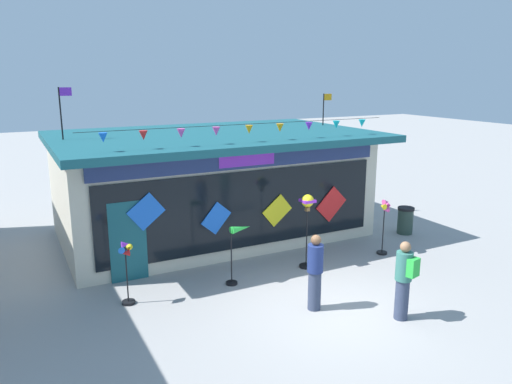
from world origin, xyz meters
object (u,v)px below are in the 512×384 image
at_px(wind_spinner_center_left, 307,212).
at_px(wind_spinner_center_right, 385,218).
at_px(wind_spinner_far_left, 126,265).
at_px(wind_spinner_left, 238,241).
at_px(kite_shop_building, 211,183).
at_px(person_near_camera, 404,279).
at_px(person_mid_plaza, 315,272).
at_px(trash_bin, 405,220).

bearing_deg(wind_spinner_center_left, wind_spinner_center_right, -4.02).
height_order(wind_spinner_far_left, wind_spinner_left, wind_spinner_far_left).
bearing_deg(wind_spinner_center_left, kite_shop_building, 106.24).
relative_size(kite_shop_building, wind_spinner_center_left, 4.73).
bearing_deg(wind_spinner_left, person_near_camera, -55.08).
bearing_deg(wind_spinner_center_left, wind_spinner_left, -177.17).
xyz_separation_m(kite_shop_building, wind_spinner_left, (-0.89, -3.91, -0.57)).
distance_m(wind_spinner_far_left, person_mid_plaza, 4.07).
height_order(wind_spinner_center_left, person_mid_plaza, wind_spinner_center_left).
relative_size(wind_spinner_center_left, trash_bin, 2.30).
xyz_separation_m(wind_spinner_center_right, person_near_camera, (-2.23, -3.11, -0.19)).
height_order(wind_spinner_far_left, wind_spinner_center_left, wind_spinner_center_left).
distance_m(kite_shop_building, person_near_camera, 7.26).
height_order(wind_spinner_far_left, person_near_camera, person_near_camera).
bearing_deg(wind_spinner_left, wind_spinner_far_left, 178.39).
bearing_deg(wind_spinner_center_right, wind_spinner_left, 179.06).
bearing_deg(wind_spinner_left, trash_bin, 9.51).
relative_size(wind_spinner_left, wind_spinner_center_left, 0.74).
relative_size(person_mid_plaza, trash_bin, 1.97).
relative_size(wind_spinner_far_left, person_near_camera, 0.87).
distance_m(kite_shop_building, wind_spinner_left, 4.05).
bearing_deg(person_mid_plaza, person_near_camera, -40.09).
height_order(kite_shop_building, wind_spinner_center_left, kite_shop_building).
relative_size(wind_spinner_far_left, person_mid_plaza, 0.87).
distance_m(wind_spinner_far_left, wind_spinner_left, 2.65).
xyz_separation_m(wind_spinner_far_left, person_mid_plaza, (3.51, -2.06, -0.06)).
bearing_deg(person_near_camera, person_mid_plaza, -56.34).
xyz_separation_m(wind_spinner_left, person_mid_plaza, (0.86, -1.99, -0.21)).
height_order(kite_shop_building, person_mid_plaza, kite_shop_building).
distance_m(wind_spinner_left, trash_bin, 6.46).
relative_size(kite_shop_building, trash_bin, 10.89).
height_order(person_near_camera, trash_bin, person_near_camera).
xyz_separation_m(kite_shop_building, trash_bin, (5.45, -2.85, -1.21)).
height_order(wind_spinner_left, trash_bin, wind_spinner_left).
height_order(wind_spinner_center_right, person_near_camera, person_near_camera).
bearing_deg(trash_bin, wind_spinner_center_right, -149.05).
height_order(wind_spinner_left, wind_spinner_center_right, wind_spinner_center_right).
distance_m(wind_spinner_center_right, trash_bin, 2.30).
bearing_deg(wind_spinner_far_left, kite_shop_building, 47.29).
bearing_deg(person_near_camera, wind_spinner_far_left, -48.84).
xyz_separation_m(kite_shop_building, wind_spinner_center_left, (1.11, -3.81, -0.13)).
distance_m(wind_spinner_center_left, person_near_camera, 3.35).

